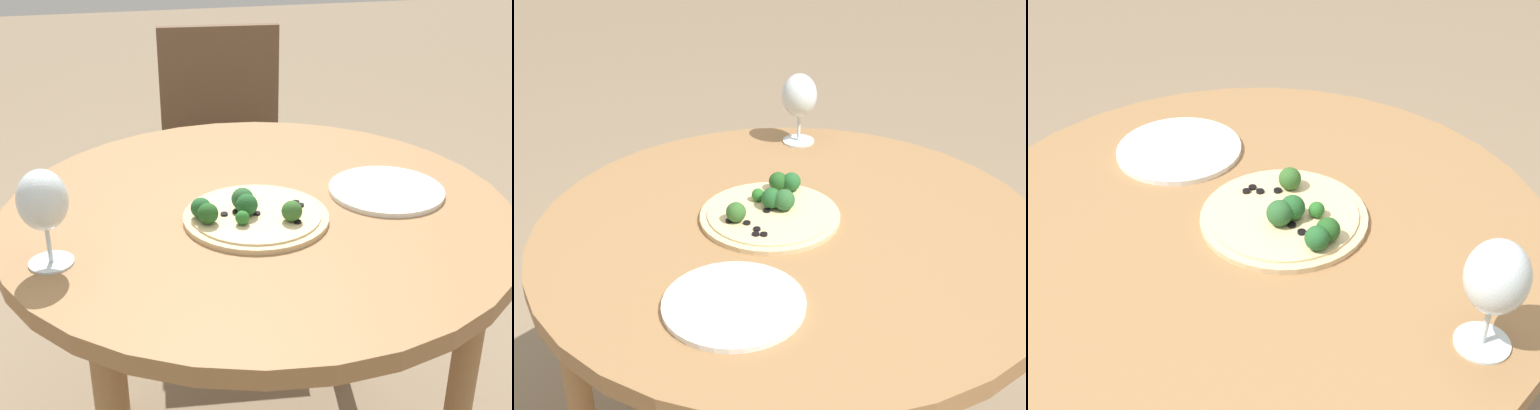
% 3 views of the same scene
% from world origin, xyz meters
% --- Properties ---
extents(dining_table, '(1.00, 1.00, 0.73)m').
position_xyz_m(dining_table, '(0.00, 0.00, 0.65)').
color(dining_table, olive).
rests_on(dining_table, ground_plane).
extents(pizza, '(0.28, 0.28, 0.06)m').
position_xyz_m(pizza, '(-0.06, 0.02, 0.74)').
color(pizza, '#DBBC89').
rests_on(pizza, dining_table).
extents(wine_glass, '(0.08, 0.08, 0.17)m').
position_xyz_m(wine_glass, '(-0.14, 0.39, 0.84)').
color(wine_glass, silver).
rests_on(wine_glass, dining_table).
extents(plate_near, '(0.23, 0.23, 0.01)m').
position_xyz_m(plate_near, '(0.01, -0.27, 0.73)').
color(plate_near, white).
rests_on(plate_near, dining_table).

